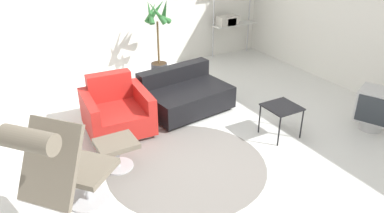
{
  "coord_description": "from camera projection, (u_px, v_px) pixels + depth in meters",
  "views": [
    {
      "loc": [
        -1.98,
        -3.38,
        2.66
      ],
      "look_at": [
        0.11,
        0.28,
        0.55
      ],
      "focal_mm": 35.0,
      "sensor_mm": 36.0,
      "label": 1
    }
  ],
  "objects": [
    {
      "name": "side_table",
      "position": [
        282.0,
        109.0,
        4.98
      ],
      "size": [
        0.44,
        0.44,
        0.44
      ],
      "color": "black",
      "rests_on": "ground_plane"
    },
    {
      "name": "wall_back",
      "position": [
        104.0,
        0.0,
        6.56
      ],
      "size": [
        12.0,
        0.09,
        2.8
      ],
      "color": "silver",
      "rests_on": "ground_plane"
    },
    {
      "name": "lounge_chair",
      "position": [
        59.0,
        162.0,
        3.38
      ],
      "size": [
        1.07,
        1.02,
        1.19
      ],
      "rotation": [
        0.0,
        0.0,
        -0.86
      ],
      "color": "#BCBCC1",
      "rests_on": "ground_plane"
    },
    {
      "name": "shelf_unit",
      "position": [
        234.0,
        5.0,
        7.66
      ],
      "size": [
        0.98,
        0.28,
        1.99
      ],
      "color": "#BCBCC1",
      "rests_on": "ground_plane"
    },
    {
      "name": "round_rug",
      "position": [
        187.0,
        165.0,
        4.52
      ],
      "size": [
        1.92,
        1.92,
        0.01
      ],
      "color": "slate",
      "rests_on": "ground_plane"
    },
    {
      "name": "ground_plane",
      "position": [
        196.0,
        156.0,
        4.69
      ],
      "size": [
        12.0,
        12.0,
        0.0
      ],
      "primitive_type": "plane",
      "color": "silver"
    },
    {
      "name": "couch_low",
      "position": [
        185.0,
        96.0,
        5.75
      ],
      "size": [
        1.34,
        1.02,
        0.63
      ],
      "rotation": [
        0.0,
        0.0,
        3.26
      ],
      "color": "black",
      "rests_on": "ground_plane"
    },
    {
      "name": "crt_television",
      "position": [
        375.0,
        108.0,
        5.16
      ],
      "size": [
        0.56,
        0.58,
        0.6
      ],
      "rotation": [
        0.0,
        0.0,
        1.99
      ],
      "color": "#B7B7B7",
      "rests_on": "ground_plane"
    },
    {
      "name": "potted_plant",
      "position": [
        158.0,
        43.0,
        6.76
      ],
      "size": [
        0.46,
        0.49,
        1.47
      ],
      "color": "#333338",
      "rests_on": "ground_plane"
    },
    {
      "name": "ottoman",
      "position": [
        117.0,
        148.0,
        4.38
      ],
      "size": [
        0.47,
        0.4,
        0.36
      ],
      "color": "#BCBCC1",
      "rests_on": "ground_plane"
    },
    {
      "name": "armchair_red",
      "position": [
        117.0,
        113.0,
        5.16
      ],
      "size": [
        0.91,
        0.91,
        0.75
      ],
      "rotation": [
        0.0,
        0.0,
        3.07
      ],
      "color": "silver",
      "rests_on": "ground_plane"
    }
  ]
}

